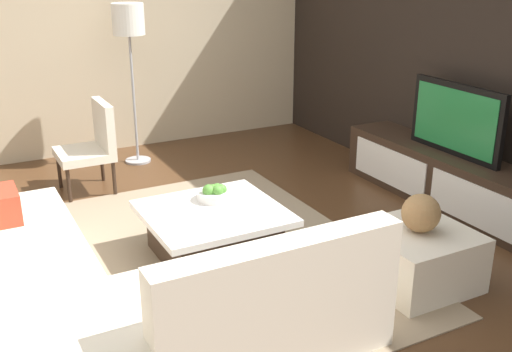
% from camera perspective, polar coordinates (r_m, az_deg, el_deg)
% --- Properties ---
extents(ground_plane, '(14.00, 14.00, 0.00)m').
position_cam_1_polar(ground_plane, '(4.58, -4.61, -8.27)').
color(ground_plane, '#4C301C').
extents(feature_wall_back, '(6.40, 0.12, 2.80)m').
position_cam_1_polar(feature_wall_back, '(5.70, 21.20, 11.04)').
color(feature_wall_back, black).
rests_on(feature_wall_back, ground).
extents(side_wall_left, '(0.12, 5.20, 2.80)m').
position_cam_1_polar(side_wall_left, '(7.18, -13.94, 13.41)').
color(side_wall_left, beige).
rests_on(side_wall_left, ground).
extents(area_rug, '(3.18, 2.51, 0.01)m').
position_cam_1_polar(area_rug, '(4.66, -5.11, -7.69)').
color(area_rug, gray).
rests_on(area_rug, ground).
extents(media_console, '(2.37, 0.50, 0.50)m').
position_cam_1_polar(media_console, '(5.75, 17.76, -0.37)').
color(media_console, '#332319').
rests_on(media_console, ground).
extents(television, '(1.03, 0.06, 0.64)m').
position_cam_1_polar(television, '(5.59, 18.38, 5.09)').
color(television, black).
rests_on(television, media_console).
extents(sectional_couch, '(2.47, 2.29, 0.80)m').
position_cam_1_polar(sectional_couch, '(3.78, -14.44, -10.65)').
color(sectional_couch, beige).
rests_on(sectional_couch, ground).
extents(coffee_table, '(0.95, 1.01, 0.38)m').
position_cam_1_polar(coffee_table, '(4.60, -4.03, -5.27)').
color(coffee_table, '#332319').
rests_on(coffee_table, ground).
extents(accent_chair_near, '(0.53, 0.50, 0.87)m').
position_cam_1_polar(accent_chair_near, '(5.99, -15.14, 3.14)').
color(accent_chair_near, '#332319').
rests_on(accent_chair_near, ground).
extents(floor_lamp, '(0.33, 0.33, 1.71)m').
position_cam_1_polar(floor_lamp, '(6.57, -11.93, 13.45)').
color(floor_lamp, '#A5A5AA').
rests_on(floor_lamp, ground).
extents(ottoman, '(0.70, 0.70, 0.40)m').
position_cam_1_polar(ottoman, '(4.37, 14.93, -7.40)').
color(ottoman, beige).
rests_on(ottoman, ground).
extents(fruit_bowl, '(0.28, 0.28, 0.14)m').
position_cam_1_polar(fruit_bowl, '(4.69, -3.88, -1.65)').
color(fruit_bowl, silver).
rests_on(fruit_bowl, coffee_table).
extents(decorative_ball, '(0.27, 0.27, 0.27)m').
position_cam_1_polar(decorative_ball, '(4.23, 15.33, -3.40)').
color(decorative_ball, '#997247').
rests_on(decorative_ball, ottoman).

